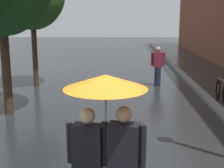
{
  "coord_description": "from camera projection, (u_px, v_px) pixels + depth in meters",
  "views": [
    {
      "loc": [
        0.22,
        -3.79,
        2.84
      ],
      "look_at": [
        0.0,
        3.01,
        1.35
      ],
      "focal_mm": 49.6,
      "sensor_mm": 36.0,
      "label": 1
    }
  ],
  "objects": [
    {
      "name": "kerb_strip",
      "position": [
        187.0,
        79.0,
        13.97
      ],
      "size": [
        0.3,
        36.0,
        0.12
      ],
      "primitive_type": "cube",
      "color": "slate",
      "rests_on": "ground"
    },
    {
      "name": "couple_under_umbrella",
      "position": [
        106.0,
        130.0,
        4.03
      ],
      "size": [
        1.08,
        1.08,
        2.12
      ],
      "color": "black",
      "rests_on": "ground"
    },
    {
      "name": "pedestrian_walking_midground",
      "position": [
        158.0,
        66.0,
        12.79
      ],
      "size": [
        0.59,
        0.26,
        1.64
      ],
      "color": "#1E233D",
      "rests_on": "ground"
    }
  ]
}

